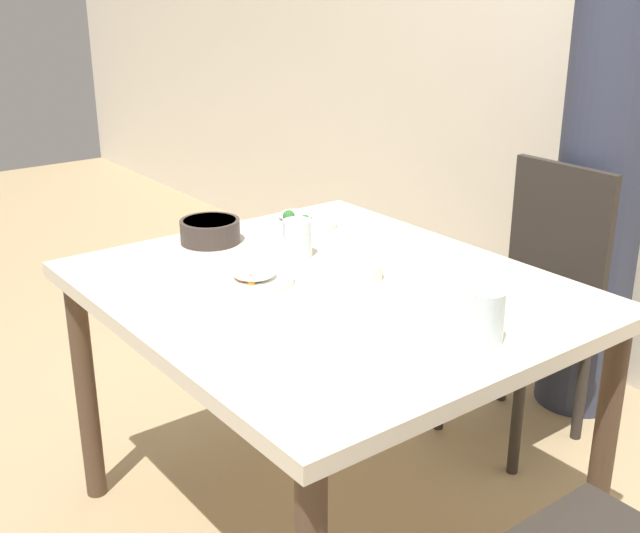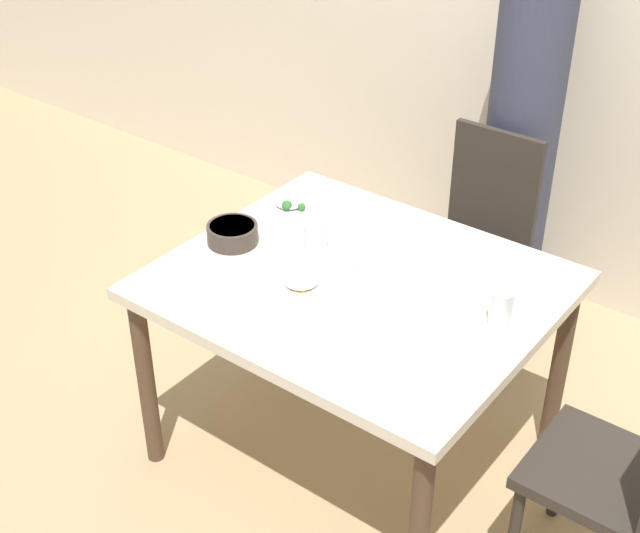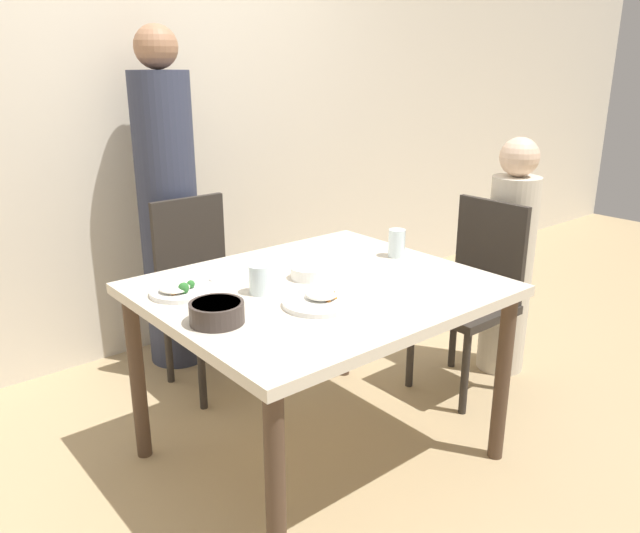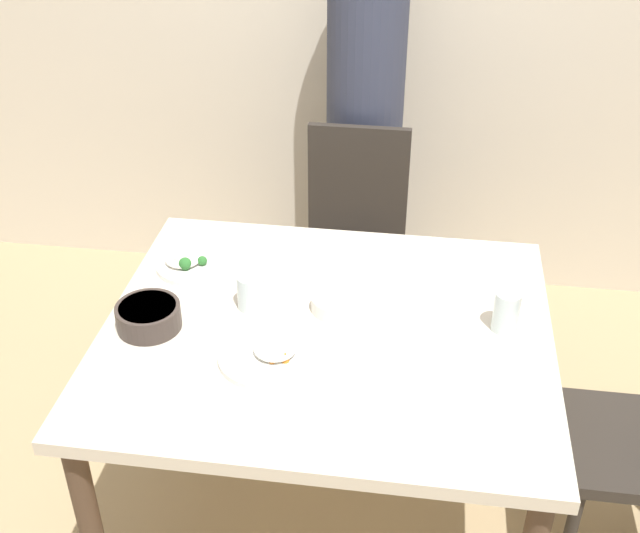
# 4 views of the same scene
# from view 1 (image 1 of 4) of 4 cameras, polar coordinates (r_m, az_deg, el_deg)

# --- Properties ---
(ground_plane) EXTENTS (10.00, 10.00, 0.00)m
(ground_plane) POSITION_cam_1_polar(r_m,az_deg,el_deg) (2.43, 0.50, -17.90)
(ground_plane) COLOR tan
(dining_table) EXTENTS (1.22, 1.05, 0.75)m
(dining_table) POSITION_cam_1_polar(r_m,az_deg,el_deg) (2.08, 0.56, -3.37)
(dining_table) COLOR beige
(dining_table) RESTS_ON ground_plane
(chair_adult_spot) EXTENTS (0.40, 0.40, 0.92)m
(chair_adult_spot) POSITION_cam_1_polar(r_m,az_deg,el_deg) (2.74, 14.85, -2.06)
(chair_adult_spot) COLOR #2D2823
(chair_adult_spot) RESTS_ON ground_plane
(person_adult) EXTENTS (0.30, 0.30, 1.71)m
(person_adult) POSITION_cam_1_polar(r_m,az_deg,el_deg) (2.89, 19.34, 5.23)
(person_adult) COLOR #33384C
(person_adult) RESTS_ON ground_plane
(bowl_curry) EXTENTS (0.18, 0.18, 0.07)m
(bowl_curry) POSITION_cam_1_polar(r_m,az_deg,el_deg) (2.38, -7.82, 2.56)
(bowl_curry) COLOR #3D332D
(bowl_curry) RESTS_ON dining_table
(plate_rice_adult) EXTENTS (0.25, 0.25, 0.05)m
(plate_rice_adult) POSITION_cam_1_polar(r_m,az_deg,el_deg) (2.06, -5.14, -0.80)
(plate_rice_adult) COLOR white
(plate_rice_adult) RESTS_ON dining_table
(plate_rice_child) EXTENTS (0.22, 0.22, 0.06)m
(plate_rice_child) POSITION_cam_1_polar(r_m,az_deg,el_deg) (2.52, -1.47, 3.27)
(plate_rice_child) COLOR white
(plate_rice_child) RESTS_ON dining_table
(bowl_rice_small) EXTENTS (0.14, 0.14, 0.04)m
(bowl_rice_small) POSITION_cam_1_polar(r_m,az_deg,el_deg) (2.08, 2.58, -0.26)
(bowl_rice_small) COLOR white
(bowl_rice_small) RESTS_ON dining_table
(glass_water_tall) EXTENTS (0.08, 0.08, 0.11)m
(glass_water_tall) POSITION_cam_1_polar(r_m,az_deg,el_deg) (2.24, -1.62, 2.01)
(glass_water_tall) COLOR silver
(glass_water_tall) RESTS_ON dining_table
(glass_water_short) EXTENTS (0.07, 0.07, 0.12)m
(glass_water_short) POSITION_cam_1_polar(r_m,az_deg,el_deg) (1.75, 11.84, -3.57)
(glass_water_short) COLOR silver
(glass_water_short) RESTS_ON dining_table
(fork_steel) EXTENTS (0.18, 0.02, 0.01)m
(fork_steel) POSITION_cam_1_polar(r_m,az_deg,el_deg) (2.38, 3.13, 1.83)
(fork_steel) COLOR silver
(fork_steel) RESTS_ON dining_table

